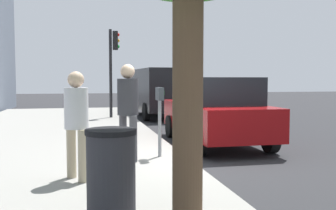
{
  "coord_description": "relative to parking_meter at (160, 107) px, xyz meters",
  "views": [
    {
      "loc": [
        -7.69,
        2.01,
        1.73
      ],
      "look_at": [
        -0.03,
        0.36,
        1.2
      ],
      "focal_mm": 41.49,
      "sensor_mm": 36.0,
      "label": 1
    }
  ],
  "objects": [
    {
      "name": "sidewalk_slab",
      "position": [
        -0.01,
        2.47,
        -1.09
      ],
      "size": [
        28.0,
        6.0,
        0.15
      ],
      "primitive_type": "cube",
      "color": "gray",
      "rests_on": "ground_plane"
    },
    {
      "name": "pedestrian_bystander",
      "position": [
        -1.53,
        1.62,
        -0.03
      ],
      "size": [
        0.47,
        0.37,
        1.7
      ],
      "rotation": [
        0.0,
        0.0,
        -1.06
      ],
      "color": "tan",
      "rests_on": "sidewalk_slab"
    },
    {
      "name": "traffic_signal",
      "position": [
        8.38,
        0.33,
        1.41
      ],
      "size": [
        0.24,
        0.44,
        3.6
      ],
      "color": "black",
      "rests_on": "sidewalk_slab"
    },
    {
      "name": "parking_meter",
      "position": [
        0.0,
        0.0,
        0.0
      ],
      "size": [
        0.36,
        0.12,
        1.41
      ],
      "color": "gray",
      "rests_on": "sidewalk_slab"
    },
    {
      "name": "trash_bin",
      "position": [
        -3.27,
        1.2,
        -0.51
      ],
      "size": [
        0.59,
        0.59,
        1.01
      ],
      "color": "#2D2D33",
      "rests_on": "sidewalk_slab"
    },
    {
      "name": "parked_sedan_near",
      "position": [
        1.96,
        -1.88,
        -0.27
      ],
      "size": [
        4.4,
        1.97,
        1.77
      ],
      "color": "maroon",
      "rests_on": "ground_plane"
    },
    {
      "name": "parked_van_far",
      "position": [
        9.73,
        -1.88,
        0.09
      ],
      "size": [
        5.26,
        2.25,
        2.18
      ],
      "color": "black",
      "rests_on": "ground_plane"
    },
    {
      "name": "ground_plane",
      "position": [
        -0.01,
        -0.53,
        -1.17
      ],
      "size": [
        80.0,
        80.0,
        0.0
      ],
      "primitive_type": "plane",
      "color": "#2B2B2D",
      "rests_on": "ground"
    },
    {
      "name": "pedestrian_at_meter",
      "position": [
        -0.23,
        0.67,
        0.1
      ],
      "size": [
        0.52,
        0.41,
        1.86
      ],
      "rotation": [
        0.0,
        0.0,
        -1.17
      ],
      "color": "#47474C",
      "rests_on": "sidewalk_slab"
    }
  ]
}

